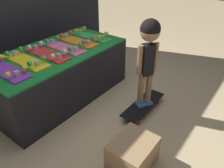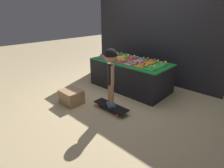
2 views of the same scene
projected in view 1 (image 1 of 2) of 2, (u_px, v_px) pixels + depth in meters
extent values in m
plane|color=tan|center=(96.00, 112.00, 2.57)|extent=(16.00, 16.00, 0.00)
cube|color=black|center=(59.00, 75.00, 2.73)|extent=(1.70, 0.86, 0.60)
cube|color=#19752D|center=(55.00, 52.00, 2.56)|extent=(1.70, 0.86, 0.02)
cube|color=purple|center=(6.00, 71.00, 2.13)|extent=(0.19, 0.61, 0.01)
cylinder|color=yellow|center=(1.00, 57.00, 2.26)|extent=(0.03, 0.05, 0.05)
cube|color=#B7B7BC|center=(17.00, 74.00, 2.01)|extent=(0.04, 0.04, 0.05)
cylinder|color=yellow|center=(24.00, 68.00, 2.05)|extent=(0.03, 0.05, 0.05)
cylinder|color=yellow|center=(8.00, 75.00, 1.94)|extent=(0.03, 0.05, 0.05)
cube|color=yellow|center=(26.00, 61.00, 2.31)|extent=(0.19, 0.61, 0.01)
cube|color=#B7B7BC|center=(14.00, 53.00, 2.40)|extent=(0.04, 0.04, 0.05)
cylinder|color=green|center=(20.00, 49.00, 2.44)|extent=(0.03, 0.05, 0.05)
cylinder|color=green|center=(7.00, 54.00, 2.33)|extent=(0.03, 0.05, 0.05)
cube|color=#B7B7BC|center=(37.00, 63.00, 2.19)|extent=(0.04, 0.04, 0.05)
cylinder|color=green|center=(43.00, 58.00, 2.23)|extent=(0.03, 0.05, 0.05)
cylinder|color=green|center=(30.00, 64.00, 2.13)|extent=(0.03, 0.05, 0.05)
cube|color=red|center=(47.00, 54.00, 2.46)|extent=(0.19, 0.61, 0.01)
cube|color=#B7B7BC|center=(36.00, 47.00, 2.55)|extent=(0.04, 0.04, 0.05)
cylinder|color=white|center=(41.00, 43.00, 2.59)|extent=(0.03, 0.05, 0.05)
cylinder|color=white|center=(29.00, 47.00, 2.48)|extent=(0.03, 0.05, 0.05)
cube|color=#B7B7BC|center=(59.00, 56.00, 2.34)|extent=(0.04, 0.04, 0.05)
cylinder|color=white|center=(64.00, 51.00, 2.38)|extent=(0.03, 0.05, 0.05)
cylinder|color=white|center=(53.00, 56.00, 2.27)|extent=(0.03, 0.05, 0.05)
cube|color=pink|center=(64.00, 48.00, 2.63)|extent=(0.19, 0.61, 0.01)
cube|color=#B7B7BC|center=(52.00, 41.00, 2.72)|extent=(0.04, 0.04, 0.05)
cylinder|color=green|center=(57.00, 38.00, 2.76)|extent=(0.03, 0.05, 0.05)
cylinder|color=green|center=(47.00, 41.00, 2.65)|extent=(0.03, 0.05, 0.05)
cube|color=#B7B7BC|center=(75.00, 49.00, 2.51)|extent=(0.04, 0.04, 0.05)
cylinder|color=green|center=(80.00, 45.00, 2.55)|extent=(0.03, 0.05, 0.05)
cylinder|color=green|center=(70.00, 49.00, 2.44)|extent=(0.03, 0.05, 0.05)
cube|color=orange|center=(77.00, 41.00, 2.82)|extent=(0.19, 0.61, 0.01)
cube|color=#B7B7BC|center=(66.00, 36.00, 2.90)|extent=(0.04, 0.04, 0.05)
cylinder|color=#D84C4C|center=(70.00, 32.00, 2.95)|extent=(0.03, 0.05, 0.05)
cylinder|color=#D84C4C|center=(61.00, 35.00, 2.84)|extent=(0.03, 0.05, 0.05)
cube|color=#B7B7BC|center=(88.00, 42.00, 2.70)|extent=(0.04, 0.04, 0.05)
cylinder|color=#D84C4C|center=(93.00, 38.00, 2.74)|extent=(0.03, 0.05, 0.05)
cylinder|color=#D84C4C|center=(84.00, 42.00, 2.63)|extent=(0.03, 0.05, 0.05)
cube|color=green|center=(91.00, 36.00, 2.97)|extent=(0.19, 0.61, 0.01)
cube|color=#B7B7BC|center=(80.00, 31.00, 3.06)|extent=(0.04, 0.04, 0.05)
cylinder|color=yellow|center=(84.00, 28.00, 3.10)|extent=(0.03, 0.05, 0.05)
cylinder|color=yellow|center=(76.00, 31.00, 2.99)|extent=(0.03, 0.05, 0.05)
cube|color=#B7B7BC|center=(103.00, 37.00, 2.85)|extent=(0.04, 0.04, 0.05)
cylinder|color=yellow|center=(106.00, 34.00, 2.89)|extent=(0.03, 0.05, 0.05)
cylinder|color=yellow|center=(99.00, 37.00, 2.78)|extent=(0.03, 0.05, 0.05)
cube|color=black|center=(143.00, 104.00, 2.56)|extent=(0.68, 0.21, 0.01)
cube|color=#B7B7BC|center=(152.00, 98.00, 2.73)|extent=(0.04, 0.04, 0.05)
cylinder|color=#D84C4C|center=(146.00, 97.00, 2.79)|extent=(0.05, 0.03, 0.05)
cylinder|color=#D84C4C|center=(158.00, 102.00, 2.70)|extent=(0.05, 0.03, 0.05)
cube|color=#B7B7BC|center=(133.00, 116.00, 2.43)|extent=(0.04, 0.04, 0.05)
cylinder|color=#D84C4C|center=(126.00, 115.00, 2.49)|extent=(0.05, 0.03, 0.05)
cylinder|color=#D84C4C|center=(140.00, 121.00, 2.40)|extent=(0.05, 0.03, 0.05)
cube|color=#3870C6|center=(147.00, 102.00, 2.57)|extent=(0.14, 0.15, 0.03)
cylinder|color=#997051|center=(149.00, 87.00, 2.46)|extent=(0.07, 0.07, 0.39)
cube|color=#3870C6|center=(140.00, 104.00, 2.53)|extent=(0.14, 0.15, 0.03)
cylinder|color=#997051|center=(141.00, 88.00, 2.42)|extent=(0.07, 0.07, 0.39)
cube|color=black|center=(147.00, 60.00, 2.26)|extent=(0.16, 0.14, 0.35)
cylinder|color=#997051|center=(155.00, 57.00, 2.29)|extent=(0.06, 0.06, 0.32)
cylinder|color=#997051|center=(140.00, 60.00, 2.22)|extent=(0.06, 0.06, 0.32)
sphere|color=#997051|center=(150.00, 32.00, 2.11)|extent=(0.20, 0.20, 0.20)
sphere|color=black|center=(150.00, 29.00, 2.09)|extent=(0.20, 0.20, 0.20)
cube|color=#A37F56|center=(133.00, 153.00, 1.89)|extent=(0.39, 0.33, 0.26)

